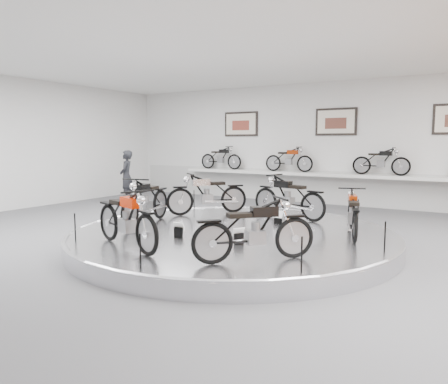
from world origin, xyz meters
The scene contains 19 objects.
floor centered at (0.00, 0.00, 0.00)m, with size 16.00×16.00×0.00m, color #565659.
ceiling centered at (0.00, 0.00, 4.00)m, with size 16.00×16.00×0.00m, color white.
wall_back centered at (0.00, 7.00, 2.00)m, with size 16.00×16.00×0.00m, color silver.
dado_band centered at (0.00, 6.98, 0.55)m, with size 15.68×0.04×1.10m, color #BCBCBA.
display_platform centered at (0.00, 0.30, 0.15)m, with size 6.40×6.40×0.30m, color silver.
platform_rim centered at (0.00, 0.30, 0.27)m, with size 6.40×6.40×0.10m, color #B2B2BA.
shelf centered at (0.00, 6.70, 1.00)m, with size 11.00×0.55×0.10m, color silver.
poster_left centered at (-3.50, 6.96, 2.70)m, with size 1.35×0.06×0.88m, color silver.
poster_center centered at (0.00, 6.96, 2.70)m, with size 1.35×0.06×0.88m, color silver.
shelf_bike_a centered at (-4.20, 6.70, 1.42)m, with size 1.22×0.42×0.73m, color black, non-canonical shape.
shelf_bike_b centered at (-1.50, 6.70, 1.42)m, with size 1.22×0.42×0.73m, color maroon, non-canonical shape.
shelf_bike_c centered at (1.50, 6.70, 1.42)m, with size 1.22×0.42×0.73m, color black, non-canonical shape.
bike_a centered at (2.17, 1.03, 0.74)m, with size 1.49×0.53×0.88m, color maroon, non-canonical shape.
bike_b centered at (0.39, 2.21, 0.80)m, with size 1.70×0.60×1.00m, color black, non-canonical shape.
bike_c centered at (-1.52, 1.71, 0.80)m, with size 1.72×0.61×1.01m, color #A4A4A9, non-canonical shape.
bike_d centered at (-1.93, -0.05, 0.81)m, with size 1.73×0.61×1.02m, color black, non-canonical shape.
bike_e centered at (-0.79, -1.83, 0.80)m, with size 1.70×0.60×1.00m, color red, non-canonical shape.
bike_f centered at (1.40, -1.47, 0.77)m, with size 1.61×0.57×0.95m, color black, non-canonical shape.
visitor centered at (-6.21, 3.85, 0.89)m, with size 0.65×0.42×1.77m, color black.
Camera 1 is at (4.28, -7.08, 2.05)m, focal length 35.00 mm.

